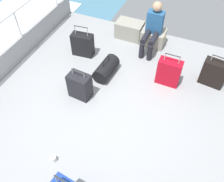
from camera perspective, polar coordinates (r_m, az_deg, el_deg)
The scene contains 11 objects.
ground_plane at distance 4.42m, azimuth -2.19°, elevation -3.70°, with size 4.40×5.20×0.06m, color #939699.
gunwale_port at distance 5.28m, azimuth -24.30°, elevation 5.66°, with size 0.06×5.20×0.45m, color #939699.
cargo_crate_0 at distance 5.85m, azimuth 4.14°, elevation 14.24°, with size 0.65×0.40×0.39m.
cargo_crate_1 at distance 5.68m, azimuth 9.67°, elevation 12.35°, with size 0.55×0.39×0.36m.
passenger_seated at distance 5.32m, azimuth 9.62°, elevation 14.56°, with size 0.34×0.66×1.06m.
suitcase_1 at distance 4.41m, azimuth -7.58°, elevation 1.22°, with size 0.42×0.29×0.62m.
suitcase_2 at distance 5.31m, azimuth -6.92°, elevation 10.80°, with size 0.47×0.27×0.70m.
suitcase_3 at distance 4.97m, azimuth 22.88°, elevation 3.90°, with size 0.48×0.28×0.66m.
suitcase_5 at distance 4.72m, azimuth 13.23°, elevation 4.33°, with size 0.44×0.22×0.70m.
duffel_bag at distance 4.84m, azimuth -1.37°, elevation 5.32°, with size 0.35×0.63×0.44m.
paper_cup at distance 3.89m, azimuth -13.59°, elevation -15.28°, with size 0.08×0.08×0.10m, color white.
Camera 1 is at (1.23, -2.44, 3.45)m, focal length 38.79 mm.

